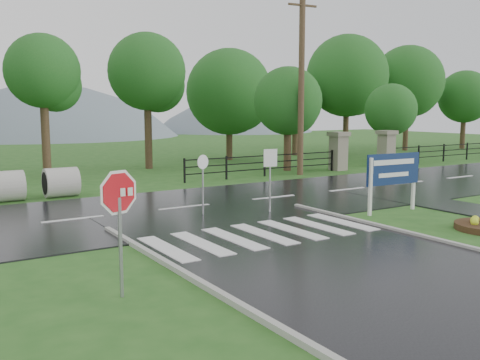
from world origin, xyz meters
TOP-DOWN VIEW (x-y plane):
  - ground at (0.00, 0.00)m, footprint 120.00×120.00m
  - main_road at (0.00, 10.00)m, footprint 90.00×8.00m
  - walkway at (8.50, 4.00)m, footprint 2.20×11.00m
  - crosswalk at (0.00, 5.00)m, footprint 6.50×2.80m
  - pillar_west at (13.00, 16.00)m, footprint 1.00×1.00m
  - pillar_east at (17.00, 16.00)m, footprint 1.00×1.00m
  - fence_west at (7.75, 16.00)m, footprint 9.58×0.08m
  - hills at (3.49, 65.00)m, footprint 102.00×48.00m
  - treeline at (1.00, 24.00)m, footprint 83.20×5.20m
  - stop_sign at (-5.14, 2.38)m, footprint 1.11×0.39m
  - estate_billboard at (5.76, 5.44)m, footprint 2.35×0.21m
  - reg_sign_small at (2.10, 7.61)m, footprint 0.49×0.13m
  - reg_sign_round at (-0.07, 8.45)m, footprint 0.47×0.14m
  - utility_pole_east at (9.76, 15.50)m, footprint 1.73×0.32m
  - entrance_tree_left at (10.41, 17.50)m, footprint 3.92×3.92m
  - entrance_tree_right at (18.96, 17.50)m, footprint 3.42×3.42m

SIDE VIEW (x-z plane):
  - hills at x=3.49m, z-range -39.54..8.46m
  - ground at x=0.00m, z-range 0.00..0.00m
  - main_road at x=0.00m, z-range -0.02..0.02m
  - walkway at x=8.50m, z-range -0.02..0.02m
  - treeline at x=1.00m, z-range -5.00..5.00m
  - crosswalk at x=0.00m, z-range 0.05..0.07m
  - fence_west at x=7.75m, z-range 0.12..1.32m
  - pillar_west at x=13.00m, z-range 0.06..2.30m
  - pillar_east at x=17.00m, z-range 0.06..2.30m
  - reg_sign_round at x=-0.07m, z-range 0.29..2.36m
  - estate_billboard at x=5.76m, z-range 0.39..2.45m
  - reg_sign_small at x=2.10m, z-range 0.46..2.68m
  - stop_sign at x=-5.14m, z-range 0.52..3.14m
  - entrance_tree_right at x=18.96m, z-range 0.88..6.11m
  - entrance_tree_left at x=10.41m, z-range 1.01..7.00m
  - utility_pole_east at x=9.76m, z-range 0.08..9.79m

